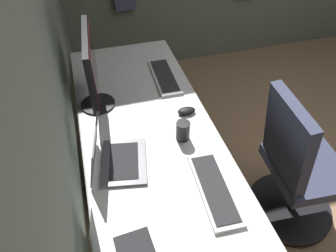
{
  "coord_description": "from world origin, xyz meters",
  "views": [
    {
      "loc": [
        -0.87,
        1.75,
        1.92
      ],
      "look_at": [
        0.12,
        1.47,
        0.95
      ],
      "focal_mm": 33.34,
      "sensor_mm": 36.0,
      "label": 1
    }
  ],
  "objects": [
    {
      "name": "desk",
      "position": [
        0.12,
        1.52,
        0.67
      ],
      "size": [
        2.37,
        0.73,
        0.73
      ],
      "color": "white",
      "rests_on": "ground"
    },
    {
      "name": "drawer_pedestal",
      "position": [
        0.13,
        1.54,
        0.35
      ],
      "size": [
        0.4,
        0.51,
        0.69
      ],
      "color": "white",
      "rests_on": "ground"
    },
    {
      "name": "laptop_leftmost",
      "position": [
        0.16,
        1.73,
        0.78
      ],
      "size": [
        0.34,
        0.31,
        0.22
      ],
      "color": "#595B60",
      "rests_on": "desk"
    },
    {
      "name": "office_chair",
      "position": [
        0.04,
        0.7,
        0.46
      ],
      "size": [
        0.56,
        0.57,
        0.97
      ],
      "color": "#383D56",
      "rests_on": "ground"
    },
    {
      "name": "keyboard_spare",
      "position": [
        -0.13,
        1.32,
        0.74
      ],
      "size": [
        0.43,
        0.16,
        0.02
      ],
      "color": "silver",
      "rests_on": "desk"
    },
    {
      "name": "coffee_mug",
      "position": [
        0.23,
        1.35,
        0.78
      ],
      "size": [
        0.11,
        0.07,
        0.11
      ],
      "color": "black",
      "rests_on": "desk"
    },
    {
      "name": "wall_back",
      "position": [
        0.0,
        1.95,
        1.3
      ],
      "size": [
        4.86,
        0.1,
        2.6
      ],
      "primitive_type": "cube",
      "color": "slate",
      "rests_on": "ground"
    },
    {
      "name": "keyboard_main",
      "position": [
        0.8,
        1.29,
        0.74
      ],
      "size": [
        0.42,
        0.15,
        0.02
      ],
      "color": "silver",
      "rests_on": "desk"
    },
    {
      "name": "monitor_primary",
      "position": [
        0.64,
        1.75,
        0.99
      ],
      "size": [
        0.48,
        0.2,
        0.45
      ],
      "color": "black",
      "rests_on": "desk"
    },
    {
      "name": "mouse_main",
      "position": [
        0.42,
        1.27,
        0.75
      ],
      "size": [
        0.06,
        0.1,
        0.03
      ],
      "primitive_type": "ellipsoid",
      "color": "black",
      "rests_on": "desk"
    }
  ]
}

